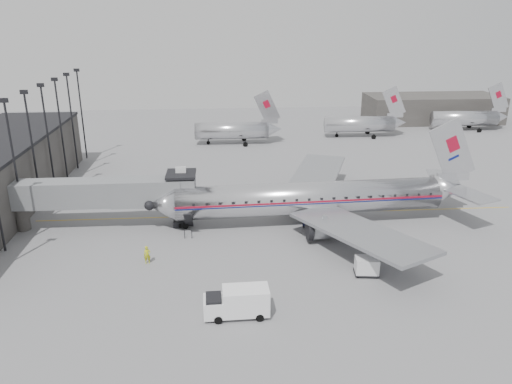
% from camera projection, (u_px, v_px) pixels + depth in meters
% --- Properties ---
extents(ground, '(160.00, 160.00, 0.00)m').
position_uv_depth(ground, '(261.00, 235.00, 56.96)').
color(ground, slate).
rests_on(ground, ground).
extents(hangar, '(30.00, 12.00, 6.00)m').
position_uv_depth(hangar, '(432.00, 108.00, 115.47)').
color(hangar, '#3A3734').
rests_on(hangar, ground).
extents(apron_line, '(60.00, 0.15, 0.01)m').
position_uv_depth(apron_line, '(280.00, 214.00, 62.81)').
color(apron_line, gold).
rests_on(apron_line, ground).
extents(jet_bridge, '(21.00, 6.20, 7.10)m').
position_uv_depth(jet_bridge, '(115.00, 193.00, 57.78)').
color(jet_bridge, slate).
rests_on(jet_bridge, ground).
extents(floodlight_masts, '(0.90, 42.25, 15.25)m').
position_uv_depth(floodlight_masts, '(40.00, 140.00, 64.33)').
color(floodlight_masts, black).
rests_on(floodlight_masts, ground).
extents(distant_aircraft_near, '(16.39, 3.20, 10.26)m').
position_uv_depth(distant_aircraft_near, '(233.00, 130.00, 95.30)').
color(distant_aircraft_near, silver).
rests_on(distant_aircraft_near, ground).
extents(distant_aircraft_mid, '(16.39, 3.20, 10.26)m').
position_uv_depth(distant_aircraft_mid, '(360.00, 123.00, 100.93)').
color(distant_aircraft_mid, silver).
rests_on(distant_aircraft_mid, ground).
extents(distant_aircraft_far, '(16.39, 3.20, 10.26)m').
position_uv_depth(distant_aircraft_far, '(465.00, 118.00, 106.42)').
color(distant_aircraft_far, silver).
rests_on(distant_aircraft_far, ground).
extents(airliner, '(39.40, 36.45, 12.45)m').
position_uv_depth(airliner, '(315.00, 198.00, 59.24)').
color(airliner, silver).
rests_on(airliner, ground).
extents(service_van, '(5.48, 2.29, 2.55)m').
position_uv_depth(service_van, '(237.00, 302.00, 41.26)').
color(service_van, white).
rests_on(service_van, ground).
extents(baggage_cart_navy, '(2.60, 2.09, 1.89)m').
position_uv_depth(baggage_cart_navy, '(313.00, 218.00, 58.96)').
color(baggage_cart_navy, '#0E1238').
rests_on(baggage_cart_navy, ground).
extents(baggage_cart_white, '(2.48, 2.00, 1.79)m').
position_uv_depth(baggage_cart_white, '(367.00, 266.00, 47.94)').
color(baggage_cart_white, silver).
rests_on(baggage_cart_white, ground).
extents(ramp_worker, '(0.75, 0.57, 1.87)m').
position_uv_depth(ramp_worker, '(147.00, 255.00, 50.15)').
color(ramp_worker, '#B4BB16').
rests_on(ramp_worker, ground).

